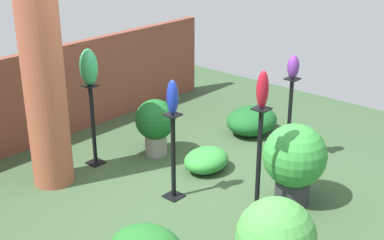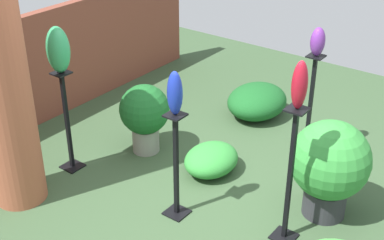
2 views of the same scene
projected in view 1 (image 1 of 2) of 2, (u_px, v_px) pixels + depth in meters
The scene contains 16 objects.
ground_plane at pixel (202, 195), 6.16m from camera, with size 8.00×8.00×0.00m, color #385133.
brick_wall_back at pixel (61, 92), 7.55m from camera, with size 5.60×0.12×1.31m, color brown.
brick_pillar at pixel (44, 80), 6.00m from camera, with size 0.47×0.47×2.56m, color #9E5138.
pedestal_jade at pixel (93, 129), 6.74m from camera, with size 0.20×0.20×1.07m.
pedestal_cobalt at pixel (173, 160), 5.96m from camera, with size 0.20×0.20×1.02m.
pedestal_violet at pixel (289, 124), 6.82m from camera, with size 0.20×0.20×1.12m.
pedestal_ruby at pixel (258, 168), 5.54m from camera, with size 0.20×0.20×1.24m.
art_vase_jade at pixel (89, 67), 6.44m from camera, with size 0.22×0.23×0.45m, color #2D9356.
art_vase_cobalt at pixel (172, 97), 5.68m from camera, with size 0.12×0.13×0.39m, color #192D9E.
art_vase_violet at pixel (293, 67), 6.54m from camera, with size 0.16×0.15×0.29m, color #6B2D8C.
art_vase_ruby at pixel (263, 90), 5.22m from camera, with size 0.13×0.12×0.39m, color maroon.
potted_plant_near_pillar at pixel (295, 159), 5.84m from camera, with size 0.71×0.71×0.92m.
potted_plant_front_right at pixel (155, 123), 7.01m from camera, with size 0.53×0.53×0.77m.
potted_plant_mid_left at pixel (276, 239), 4.54m from camera, with size 0.70×0.70×0.83m.
foliage_bed_west at pixel (206, 160), 6.68m from camera, with size 0.62×0.51×0.29m, color #338C38.
foliage_bed_center at pixel (252, 120), 7.77m from camera, with size 0.82×0.68×0.39m, color #195923.
Camera 1 is at (-4.12, -3.49, 3.10)m, focal length 50.00 mm.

